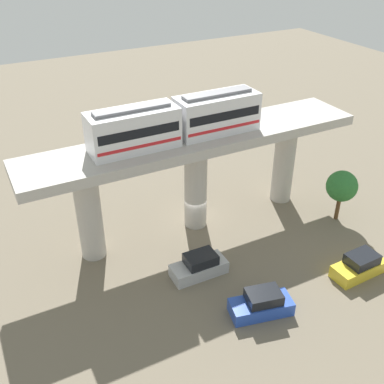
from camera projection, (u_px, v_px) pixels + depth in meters
ground_plane at (195, 224)px, 40.31m from camera, size 120.00×120.00×0.00m
viaduct at (196, 160)px, 37.08m from camera, size 5.20×28.00×8.37m
train at (177, 121)px, 34.54m from camera, size 2.64×13.55×3.24m
parked_car_blue at (262, 304)px, 30.95m from camera, size 2.68×4.49×1.76m
parked_car_silver at (199, 266)px, 34.29m from camera, size 1.86×4.23×1.76m
parked_car_yellow at (359, 266)px, 34.31m from camera, size 1.93×4.25×1.76m
tree_near_viaduct at (342, 186)px, 39.29m from camera, size 2.68×2.68×4.67m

